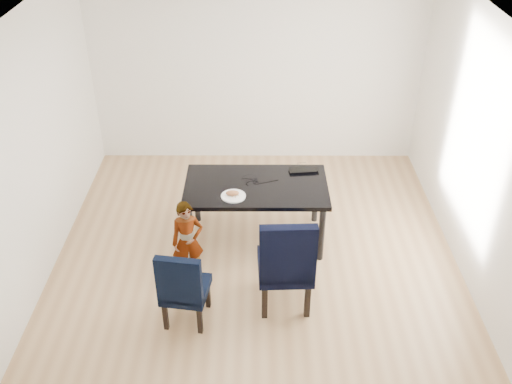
{
  "coord_description": "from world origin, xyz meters",
  "views": [
    {
      "loc": [
        0.01,
        -4.87,
        4.15
      ],
      "look_at": [
        0.0,
        0.2,
        0.85
      ],
      "focal_mm": 40.0,
      "sensor_mm": 36.0,
      "label": 1
    }
  ],
  "objects_px": {
    "chair_right": "(285,259)",
    "dining_table": "(256,212)",
    "plate": "(233,196)",
    "laptop": "(303,168)",
    "child": "(188,241)",
    "chair_left": "(185,283)"
  },
  "relations": [
    {
      "from": "plate",
      "to": "laptop",
      "type": "relative_size",
      "value": 0.78
    },
    {
      "from": "chair_right",
      "to": "child",
      "type": "height_order",
      "value": "chair_right"
    },
    {
      "from": "plate",
      "to": "laptop",
      "type": "height_order",
      "value": "laptop"
    },
    {
      "from": "dining_table",
      "to": "laptop",
      "type": "relative_size",
      "value": 4.67
    },
    {
      "from": "chair_right",
      "to": "laptop",
      "type": "xyz_separation_m",
      "value": [
        0.26,
        1.4,
        0.21
      ]
    },
    {
      "from": "chair_right",
      "to": "laptop",
      "type": "height_order",
      "value": "chair_right"
    },
    {
      "from": "laptop",
      "to": "plate",
      "type": "bearing_deg",
      "value": 30.15
    },
    {
      "from": "chair_left",
      "to": "chair_right",
      "type": "height_order",
      "value": "chair_right"
    },
    {
      "from": "dining_table",
      "to": "child",
      "type": "height_order",
      "value": "child"
    },
    {
      "from": "laptop",
      "to": "chair_right",
      "type": "bearing_deg",
      "value": 73.08
    },
    {
      "from": "chair_right",
      "to": "dining_table",
      "type": "bearing_deg",
      "value": 103.35
    },
    {
      "from": "chair_left",
      "to": "child",
      "type": "relative_size",
      "value": 0.96
    },
    {
      "from": "chair_left",
      "to": "plate",
      "type": "height_order",
      "value": "chair_left"
    },
    {
      "from": "plate",
      "to": "laptop",
      "type": "bearing_deg",
      "value": 36.67
    },
    {
      "from": "plate",
      "to": "dining_table",
      "type": "bearing_deg",
      "value": 44.25
    },
    {
      "from": "chair_left",
      "to": "laptop",
      "type": "relative_size",
      "value": 2.6
    },
    {
      "from": "dining_table",
      "to": "plate",
      "type": "bearing_deg",
      "value": -135.75
    },
    {
      "from": "plate",
      "to": "laptop",
      "type": "xyz_separation_m",
      "value": [
        0.79,
        0.59,
        0.01
      ]
    },
    {
      "from": "chair_right",
      "to": "plate",
      "type": "relative_size",
      "value": 4.14
    },
    {
      "from": "dining_table",
      "to": "chair_left",
      "type": "distance_m",
      "value": 1.45
    },
    {
      "from": "dining_table",
      "to": "chair_left",
      "type": "relative_size",
      "value": 1.8
    },
    {
      "from": "chair_right",
      "to": "child",
      "type": "xyz_separation_m",
      "value": [
        -1.01,
        0.39,
        -0.09
      ]
    }
  ]
}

